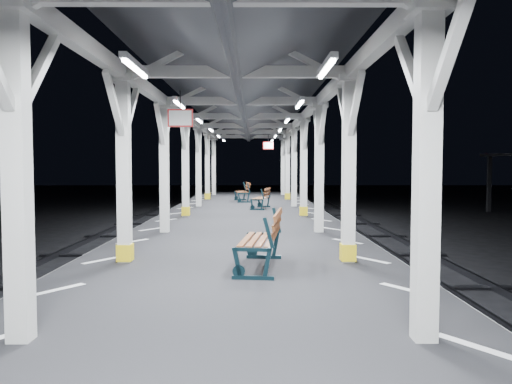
{
  "coord_description": "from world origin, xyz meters",
  "views": [
    {
      "loc": [
        0.31,
        -6.87,
        2.75
      ],
      "look_at": [
        0.35,
        3.15,
        2.2
      ],
      "focal_mm": 35.0,
      "sensor_mm": 36.0,
      "label": 1
    }
  ],
  "objects": [
    {
      "name": "ground",
      "position": [
        0.0,
        0.0,
        0.0
      ],
      "size": [
        120.0,
        120.0,
        0.0
      ],
      "primitive_type": "plane",
      "color": "black",
      "rests_on": "ground"
    },
    {
      "name": "platform",
      "position": [
        0.0,
        0.0,
        0.5
      ],
      "size": [
        6.0,
        50.0,
        1.0
      ],
      "primitive_type": "cube",
      "color": "black",
      "rests_on": "ground"
    },
    {
      "name": "hazard_stripes_left",
      "position": [
        -2.45,
        0.0,
        1.0
      ],
      "size": [
        1.0,
        48.0,
        0.01
      ],
      "primitive_type": "cube",
      "color": "silver",
      "rests_on": "platform"
    },
    {
      "name": "hazard_stripes_right",
      "position": [
        2.45,
        0.0,
        1.0
      ],
      "size": [
        1.0,
        48.0,
        0.01
      ],
      "primitive_type": "cube",
      "color": "silver",
      "rests_on": "platform"
    },
    {
      "name": "canopy",
      "position": [
        0.0,
        -0.02,
        4.56
      ],
      "size": [
        5.4,
        49.0,
        4.65
      ],
      "color": "beige",
      "rests_on": "platform"
    },
    {
      "name": "bench_mid",
      "position": [
        0.5,
        1.46,
        1.52
      ],
      "size": [
        0.87,
        1.86,
        0.97
      ],
      "rotation": [
        0.0,
        0.0,
        -0.12
      ],
      "color": "black",
      "rests_on": "platform"
    },
    {
      "name": "bench_far",
      "position": [
        0.68,
        12.98,
        1.44
      ],
      "size": [
        0.85,
        1.62,
        0.83
      ],
      "rotation": [
        0.0,
        0.0,
        -0.19
      ],
      "color": "black",
      "rests_on": "platform"
    },
    {
      "name": "bench_extra",
      "position": [
        -0.16,
        16.89,
        1.48
      ],
      "size": [
        0.84,
        1.74,
        0.91
      ],
      "rotation": [
        0.0,
        0.0,
        0.13
      ],
      "color": "black",
      "rests_on": "platform"
    }
  ]
}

